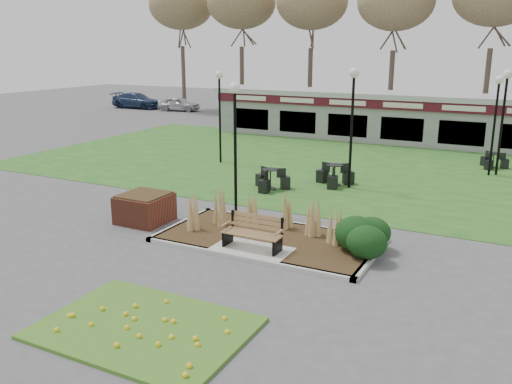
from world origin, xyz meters
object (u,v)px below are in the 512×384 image
at_px(food_pavilion, 408,118).
at_px(lamp_post_mid_right, 497,103).
at_px(brick_planter, 145,208).
at_px(bistro_set_a, 334,178).
at_px(lamp_post_near_right, 235,119).
at_px(car_black, 253,110).
at_px(lamp_post_far_right, 505,99).
at_px(bistro_set_b, 270,182).
at_px(car_blue, 137,101).
at_px(car_silver, 179,104).
at_px(bistro_set_c, 493,163).
at_px(lamp_post_mid_left, 353,102).
at_px(lamp_post_far_left, 219,97).
at_px(park_bench, 254,232).

relative_size(food_pavilion, lamp_post_mid_right, 5.63).
height_order(brick_planter, bistro_set_a, brick_planter).
distance_m(lamp_post_near_right, car_black, 23.92).
distance_m(lamp_post_far_right, bistro_set_b, 10.87).
xyz_separation_m(brick_planter, car_blue, (-21.46, 26.00, 0.22)).
distance_m(brick_planter, lamp_post_mid_right, 15.64).
bearing_deg(brick_planter, car_silver, 122.90).
bearing_deg(bistro_set_c, lamp_post_mid_left, -126.50).
bearing_deg(lamp_post_far_left, lamp_post_far_right, 15.12).
bearing_deg(lamp_post_far_left, lamp_post_mid_left, -14.44).
height_order(lamp_post_mid_right, bistro_set_a, lamp_post_mid_right).
bearing_deg(lamp_post_mid_left, lamp_post_far_right, 45.07).
xyz_separation_m(lamp_post_mid_right, car_blue, (-30.95, 13.87, -2.49)).
distance_m(lamp_post_mid_left, lamp_post_far_left, 7.38).
height_order(lamp_post_near_right, lamp_post_far_left, lamp_post_near_right).
relative_size(car_silver, car_black, 0.79).
height_order(bistro_set_a, bistro_set_b, bistro_set_a).
bearing_deg(lamp_post_near_right, car_blue, 134.84).
xyz_separation_m(lamp_post_mid_left, car_blue, (-26.09, 18.77, -2.79)).
xyz_separation_m(lamp_post_mid_left, lamp_post_far_left, (-7.14, 1.84, -0.25)).
distance_m(lamp_post_far_right, lamp_post_far_left, 12.72).
relative_size(lamp_post_near_right, lamp_post_mid_left, 0.93).
bearing_deg(food_pavilion, car_black, 159.72).
relative_size(bistro_set_c, car_silver, 0.35).
bearing_deg(lamp_post_mid_left, bistro_set_b, -148.74).
xyz_separation_m(car_silver, car_blue, (-4.64, 0.00, 0.07)).
bearing_deg(lamp_post_mid_left, park_bench, -91.62).
xyz_separation_m(food_pavilion, bistro_set_a, (-0.45, -11.60, -1.17)).
relative_size(food_pavilion, bistro_set_c, 19.10).
height_order(park_bench, brick_planter, park_bench).
bearing_deg(brick_planter, bistro_set_b, 71.26).
distance_m(brick_planter, lamp_post_far_right, 16.03).
relative_size(lamp_post_far_right, bistro_set_a, 2.92).
height_order(lamp_post_far_left, car_blue, lamp_post_far_left).
distance_m(lamp_post_far_left, car_silver, 22.32).
bearing_deg(food_pavilion, park_bench, -90.00).
bearing_deg(lamp_post_near_right, park_bench, -53.20).
bearing_deg(lamp_post_near_right, bistro_set_c, 57.55).
distance_m(bistro_set_a, bistro_set_b, 2.74).
bearing_deg(food_pavilion, lamp_post_near_right, -97.66).
bearing_deg(car_blue, park_bench, -137.90).
height_order(food_pavilion, car_black, food_pavilion).
bearing_deg(lamp_post_mid_right, lamp_post_far_left, -165.65).
height_order(food_pavilion, bistro_set_c, food_pavilion).
bearing_deg(lamp_post_far_right, lamp_post_mid_left, -134.93).
height_order(lamp_post_mid_right, car_black, lamp_post_mid_right).
distance_m(lamp_post_near_right, bistro_set_b, 4.44).
height_order(brick_planter, lamp_post_far_right, lamp_post_far_right).
xyz_separation_m(lamp_post_near_right, car_black, (-10.42, 21.39, -2.47)).
relative_size(food_pavilion, lamp_post_mid_left, 5.15).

